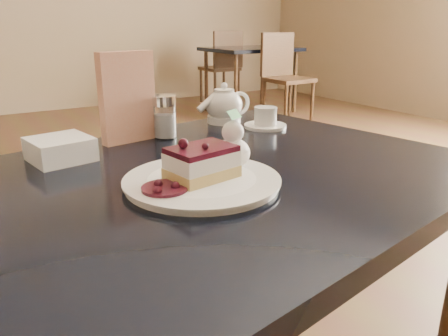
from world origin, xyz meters
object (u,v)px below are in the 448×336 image
tea_set (232,109)px  cheesecake_slice (202,163)px  main_table (187,215)px  bg_table_far_right (250,105)px  dessert_plate (202,182)px

tea_set → cheesecake_slice: bearing=-129.3°
main_table → bg_table_far_right: bg_table_far_right is taller
bg_table_far_right → main_table: bearing=-127.1°
main_table → cheesecake_slice: (0.01, -0.05, 0.11)m
dessert_plate → tea_set: 0.48m
dessert_plate → cheesecake_slice: (0.00, -0.00, 0.03)m
main_table → dessert_plate: bearing=-90.0°
dessert_plate → tea_set: size_ratio=1.21×
dessert_plate → tea_set: bearing=50.7°
tea_set → bg_table_far_right: size_ratio=0.13×
dessert_plate → main_table: bearing=99.3°
main_table → tea_set: tea_set is taller
dessert_plate → tea_set: tea_set is taller
cheesecake_slice → tea_set: (0.30, 0.37, 0.00)m
tea_set → bg_table_far_right: bearing=53.8°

